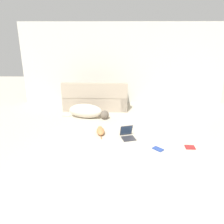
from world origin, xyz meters
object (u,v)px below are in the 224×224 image
Objects in this scene: couch at (96,100)px; dog at (87,111)px; book_blue at (158,149)px; book_red at (190,147)px; laptop_open at (127,134)px; cat at (100,131)px.

dog is (-0.18, -0.88, -0.09)m from couch.
couch is 8.34× the size of book_blue.
book_red is (2.14, -2.62, -0.27)m from couch.
book_blue and book_red have the same top height.
laptop_open reaches higher than book_red.
couch reaches higher than cat.
cat is 0.65m from laptop_open.
laptop_open is 1.73× the size of book_blue.
laptop_open is at bearing -39.12° from dog.
cat is 2.00m from book_red.
book_blue is at bearing -60.39° from laptop_open.
dog reaches higher than cat.
cat is 2.49× the size of book_blue.
book_red is (1.88, -0.69, -0.05)m from cat.
dog is 6.99× the size of book_red.
dog is 5.82× the size of book_blue.
book_red is at bearing 130.49° from couch.
cat reaches higher than book_red.
couch is at bearing 0.36° from cat.
dog is 2.46m from book_blue.
couch is 1.43× the size of dog.
couch reaches higher than book_blue.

